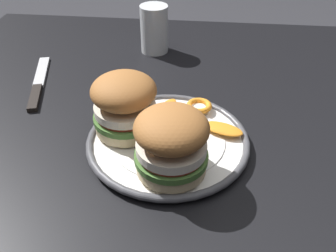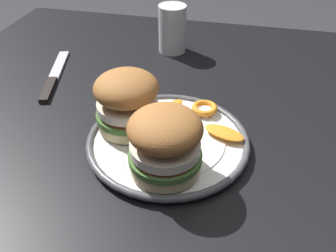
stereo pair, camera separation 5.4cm
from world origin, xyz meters
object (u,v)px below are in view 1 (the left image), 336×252
object	(u,v)px
sandwich_half_left	(171,142)
table_knife	(38,86)
drinking_glass	(154,32)
sandwich_half_right	(125,103)
dinner_plate	(168,141)
dining_table	(198,173)

from	to	relation	value
sandwich_half_left	table_knife	bearing A→B (deg)	-37.35
drinking_glass	table_knife	bearing A→B (deg)	42.12
sandwich_half_right	drinking_glass	size ratio (longest dim) A/B	1.33
dinner_plate	drinking_glass	bearing A→B (deg)	-78.74
dining_table	sandwich_half_right	distance (m)	0.20
sandwich_half_left	dinner_plate	bearing A→B (deg)	-80.29
dinner_plate	table_knife	distance (m)	0.33
table_knife	drinking_glass	bearing A→B (deg)	-137.88
dinner_plate	sandwich_half_right	distance (m)	0.09
dinner_plate	drinking_glass	distance (m)	0.36
dinner_plate	drinking_glass	xyz separation A→B (m)	(0.07, -0.35, 0.04)
dining_table	sandwich_half_left	size ratio (longest dim) A/B	8.19
sandwich_half_left	drinking_glass	bearing A→B (deg)	-79.00
dinner_plate	sandwich_half_right	size ratio (longest dim) A/B	1.81
drinking_glass	table_knife	size ratio (longest dim) A/B	0.51
sandwich_half_right	drinking_glass	world-z (taller)	sandwich_half_right
dinner_plate	sandwich_half_right	xyz separation A→B (m)	(0.07, -0.02, 0.06)
table_knife	dinner_plate	bearing A→B (deg)	151.41
dinner_plate	sandwich_half_right	world-z (taller)	sandwich_half_right
dining_table	drinking_glass	distance (m)	0.38
table_knife	dining_table	bearing A→B (deg)	159.01
drinking_glass	dining_table	bearing A→B (deg)	110.72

